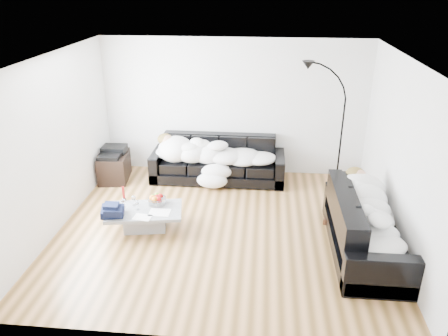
# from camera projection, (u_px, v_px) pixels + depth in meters

# --- Properties ---
(ground) EXTENTS (5.00, 5.00, 0.00)m
(ground) POSITION_uv_depth(u_px,v_px,m) (222.00, 229.00, 6.77)
(ground) COLOR brown
(ground) RESTS_ON ground
(wall_back) EXTENTS (5.00, 0.02, 2.60)m
(wall_back) POSITION_uv_depth(u_px,v_px,m) (234.00, 108.00, 8.29)
(wall_back) COLOR silver
(wall_back) RESTS_ON ground
(wall_left) EXTENTS (0.02, 4.50, 2.60)m
(wall_left) POSITION_uv_depth(u_px,v_px,m) (54.00, 145.00, 6.46)
(wall_left) COLOR silver
(wall_left) RESTS_ON ground
(wall_right) EXTENTS (0.02, 4.50, 2.60)m
(wall_right) POSITION_uv_depth(u_px,v_px,m) (402.00, 157.00, 6.02)
(wall_right) COLOR silver
(wall_right) RESTS_ON ground
(ceiling) EXTENTS (5.00, 5.00, 0.00)m
(ceiling) POSITION_uv_depth(u_px,v_px,m) (222.00, 59.00, 5.72)
(ceiling) COLOR white
(ceiling) RESTS_ON ground
(sofa_back) EXTENTS (2.50, 0.87, 0.82)m
(sofa_back) POSITION_uv_depth(u_px,v_px,m) (218.00, 160.00, 8.26)
(sofa_back) COLOR black
(sofa_back) RESTS_ON ground
(sofa_right) EXTENTS (0.91, 2.13, 0.86)m
(sofa_right) POSITION_uv_depth(u_px,v_px,m) (367.00, 224.00, 6.06)
(sofa_right) COLOR black
(sofa_right) RESTS_ON ground
(sleeper_back) EXTENTS (2.12, 0.73, 0.42)m
(sleeper_back) POSITION_uv_depth(u_px,v_px,m) (218.00, 150.00, 8.12)
(sleeper_back) COLOR white
(sleeper_back) RESTS_ON sofa_back
(sleeper_right) EXTENTS (0.77, 1.83, 0.45)m
(sleeper_right) POSITION_uv_depth(u_px,v_px,m) (369.00, 211.00, 5.98)
(sleeper_right) COLOR white
(sleeper_right) RESTS_ON sofa_right
(teal_cushion) EXTENTS (0.42, 0.38, 0.20)m
(teal_cushion) POSITION_uv_depth(u_px,v_px,m) (356.00, 185.00, 6.55)
(teal_cushion) COLOR #0C5540
(teal_cushion) RESTS_ON sofa_right
(coffee_table) EXTENTS (1.23, 0.84, 0.33)m
(coffee_table) POSITION_uv_depth(u_px,v_px,m) (145.00, 219.00, 6.71)
(coffee_table) COLOR #939699
(coffee_table) RESTS_ON ground
(fruit_bowl) EXTENTS (0.35, 0.35, 0.17)m
(fruit_bowl) POSITION_uv_depth(u_px,v_px,m) (157.00, 199.00, 6.78)
(fruit_bowl) COLOR white
(fruit_bowl) RESTS_ON coffee_table
(wine_glass_a) EXTENTS (0.07, 0.07, 0.16)m
(wine_glass_a) POSITION_uv_depth(u_px,v_px,m) (134.00, 201.00, 6.74)
(wine_glass_a) COLOR white
(wine_glass_a) RESTS_ON coffee_table
(wine_glass_b) EXTENTS (0.08, 0.08, 0.15)m
(wine_glass_b) POSITION_uv_depth(u_px,v_px,m) (123.00, 203.00, 6.68)
(wine_glass_b) COLOR white
(wine_glass_b) RESTS_ON coffee_table
(wine_glass_c) EXTENTS (0.08, 0.08, 0.16)m
(wine_glass_c) POSITION_uv_depth(u_px,v_px,m) (137.00, 205.00, 6.61)
(wine_glass_c) COLOR white
(wine_glass_c) RESTS_ON coffee_table
(candle_left) EXTENTS (0.05, 0.05, 0.25)m
(candle_left) POSITION_uv_depth(u_px,v_px,m) (123.00, 194.00, 6.85)
(candle_left) COLOR maroon
(candle_left) RESTS_ON coffee_table
(candle_right) EXTENTS (0.05, 0.05, 0.24)m
(candle_right) POSITION_uv_depth(u_px,v_px,m) (124.00, 194.00, 6.88)
(candle_right) COLOR maroon
(candle_right) RESTS_ON coffee_table
(newspaper_a) EXTENTS (0.32, 0.24, 0.01)m
(newspaper_a) POSITION_uv_depth(u_px,v_px,m) (160.00, 212.00, 6.56)
(newspaper_a) COLOR silver
(newspaper_a) RESTS_ON coffee_table
(newspaper_b) EXTENTS (0.29, 0.22, 0.01)m
(newspaper_b) POSITION_uv_depth(u_px,v_px,m) (142.00, 217.00, 6.43)
(newspaper_b) COLOR silver
(newspaper_b) RESTS_ON coffee_table
(navy_jacket) EXTENTS (0.43, 0.40, 0.17)m
(navy_jacket) POSITION_uv_depth(u_px,v_px,m) (111.00, 206.00, 6.41)
(navy_jacket) COLOR black
(navy_jacket) RESTS_ON coffee_table
(shoes) EXTENTS (0.52, 0.46, 0.10)m
(shoes) POSITION_uv_depth(u_px,v_px,m) (336.00, 220.00, 6.92)
(shoes) COLOR #472311
(shoes) RESTS_ON ground
(av_cabinet) EXTENTS (0.60, 0.80, 0.51)m
(av_cabinet) POSITION_uv_depth(u_px,v_px,m) (114.00, 167.00, 8.33)
(av_cabinet) COLOR black
(av_cabinet) RESTS_ON ground
(stereo) EXTENTS (0.45, 0.35, 0.13)m
(stereo) POSITION_uv_depth(u_px,v_px,m) (113.00, 151.00, 8.20)
(stereo) COLOR black
(stereo) RESTS_ON av_cabinet
(floor_lamp) EXTENTS (0.78, 0.57, 2.01)m
(floor_lamp) POSITION_uv_depth(u_px,v_px,m) (342.00, 133.00, 7.87)
(floor_lamp) COLOR black
(floor_lamp) RESTS_ON ground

